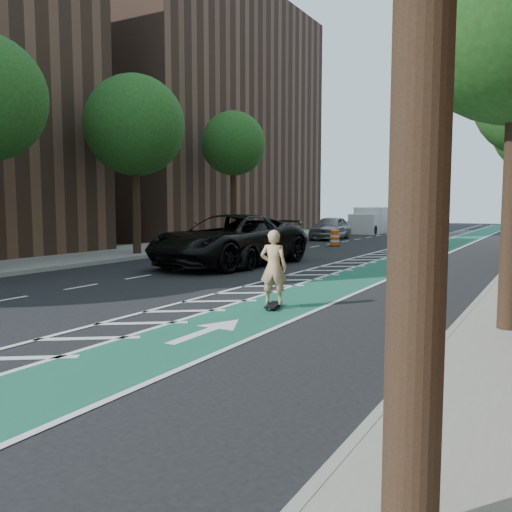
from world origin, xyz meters
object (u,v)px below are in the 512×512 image
Objects in this scene: skateboarder at (274,267)px; barrel_a at (254,250)px; suv_far at (249,242)px; suv_near at (230,240)px.

skateboarder is 1.82× the size of barrel_a.
suv_far is (-5.11, 7.66, -0.09)m from skateboarder.
suv_far is 6.43× the size of barrel_a.
suv_far is (0.36, 0.82, -0.12)m from suv_near.
skateboarder is 0.28× the size of suv_far.
suv_far is 1.52m from barrel_a.
suv_near is 7.66× the size of barrel_a.
suv_near is 1.19× the size of suv_far.
suv_far is at bearing -67.85° from barrel_a.
suv_far is at bearing 71.90° from suv_near.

